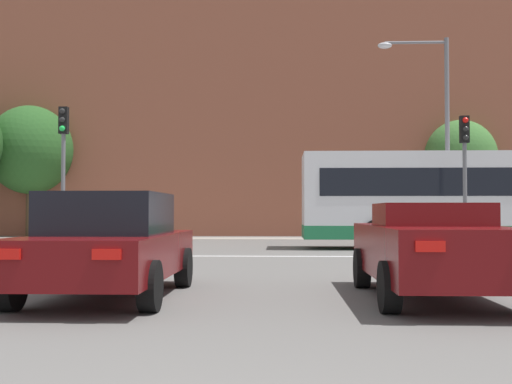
{
  "coord_description": "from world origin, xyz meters",
  "views": [
    {
      "loc": [
        0.37,
        -2.41,
        1.23
      ],
      "look_at": [
        -0.5,
        19.39,
        1.91
      ],
      "focal_mm": 45.0,
      "sensor_mm": 36.0,
      "label": 1
    }
  ],
  "objects": [
    {
      "name": "brick_civic_building",
      "position": [
        0.11,
        36.31,
        10.36
      ],
      "size": [
        37.02,
        12.67,
        25.72
      ],
      "color": "brown",
      "rests_on": "ground_plane"
    },
    {
      "name": "pedestrian_waiting",
      "position": [
        -8.5,
        27.11,
        1.08
      ],
      "size": [
        0.29,
        0.44,
        1.83
      ],
      "rotation": [
        0.0,
        0.0,
        4.91
      ],
      "color": "brown",
      "rests_on": "ground_plane"
    },
    {
      "name": "traffic_light_near_left",
      "position": [
        -6.07,
        16.22,
        2.91
      ],
      "size": [
        0.26,
        0.31,
        4.34
      ],
      "color": "slate",
      "rests_on": "ground_plane"
    },
    {
      "name": "tree_kerbside",
      "position": [
        -12.48,
        29.79,
        4.4
      ],
      "size": [
        4.31,
        4.31,
        6.68
      ],
      "color": "#4C3823",
      "rests_on": "ground_plane"
    },
    {
      "name": "car_roadster_right",
      "position": [
        2.52,
        6.76,
        0.71
      ],
      "size": [
        1.91,
        4.32,
        1.35
      ],
      "rotation": [
        0.0,
        0.0,
        0.0
      ],
      "color": "#600C0F",
      "rests_on": "ground_plane"
    },
    {
      "name": "car_saloon_left",
      "position": [
        -2.11,
        6.74,
        0.76
      ],
      "size": [
        1.97,
        4.34,
        1.5
      ],
      "rotation": [
        0.0,
        0.0,
        -0.0
      ],
      "color": "#600C0F",
      "rests_on": "ground_plane"
    },
    {
      "name": "bus_crossing_lead",
      "position": [
        7.19,
        19.39,
        1.72
      ],
      "size": [
        12.2,
        2.67,
        3.19
      ],
      "rotation": [
        0.0,
        0.0,
        1.57
      ],
      "color": "silver",
      "rests_on": "ground_plane"
    },
    {
      "name": "far_pavement",
      "position": [
        0.0,
        27.38,
        0.01
      ],
      "size": [
        70.24,
        2.5,
        0.01
      ],
      "primitive_type": "cube",
      "color": "gray",
      "rests_on": "ground_plane"
    },
    {
      "name": "tree_distant",
      "position": [
        9.39,
        30.2,
        3.96
      ],
      "size": [
        3.62,
        3.62,
        5.88
      ],
      "color": "#4C3823",
      "rests_on": "ground_plane"
    },
    {
      "name": "street_lamp_junction",
      "position": [
        5.77,
        20.28,
        4.54
      ],
      "size": [
        2.5,
        0.36,
        7.38
      ],
      "color": "slate",
      "rests_on": "ground_plane"
    },
    {
      "name": "stop_line_strip",
      "position": [
        0.0,
        15.42,
        0.0
      ],
      "size": [
        9.21,
        0.3,
        0.01
      ],
      "primitive_type": "cube",
      "color": "silver",
      "rests_on": "ground_plane"
    },
    {
      "name": "traffic_light_near_right",
      "position": [
        5.79,
        16.7,
        2.75
      ],
      "size": [
        0.26,
        0.31,
        4.08
      ],
      "color": "slate",
      "rests_on": "ground_plane"
    }
  ]
}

